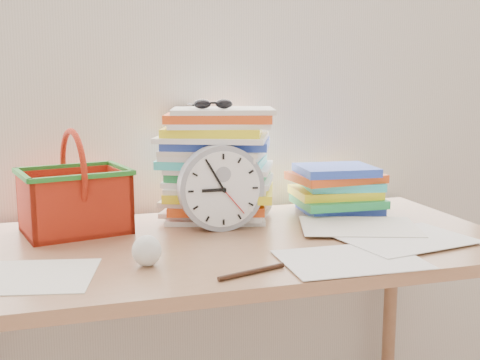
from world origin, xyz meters
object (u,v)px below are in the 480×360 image
object	(u,v)px
book_stack	(337,189)
basket	(74,182)
desk	(229,268)
paper_stack	(218,164)
clock	(221,188)

from	to	relation	value
book_stack	basket	world-z (taller)	basket
desk	paper_stack	size ratio (longest dim) A/B	4.40
paper_stack	basket	bearing A→B (deg)	-173.68
clock	paper_stack	bearing A→B (deg)	78.26
desk	clock	bearing A→B (deg)	86.34
desk	clock	world-z (taller)	clock
basket	book_stack	bearing A→B (deg)	-11.84
paper_stack	clock	xyz separation A→B (m)	(-0.03, -0.13, -0.04)
basket	clock	bearing A→B (deg)	-26.59
desk	clock	distance (m)	0.21
book_stack	desk	bearing A→B (deg)	-152.14
desk	basket	world-z (taller)	basket
desk	paper_stack	distance (m)	0.33
paper_stack	book_stack	size ratio (longest dim) A/B	1.15
desk	basket	xyz separation A→B (m)	(-0.36, 0.19, 0.21)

